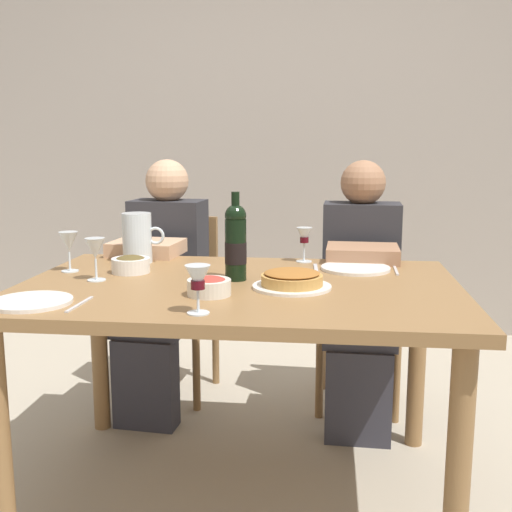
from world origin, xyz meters
name	(u,v)px	position (x,y,z in m)	size (l,w,h in m)	color
ground_plane	(240,488)	(0.00, 0.00, 0.00)	(8.00, 8.00, 0.00)	#B2A893
back_wall	(284,117)	(0.00, 2.06, 1.40)	(8.00, 0.10, 2.80)	#A3998E
dining_table	(239,310)	(0.00, 0.00, 0.67)	(1.50, 1.00, 0.76)	olive
wine_bottle	(236,242)	(-0.02, 0.06, 0.89)	(0.08, 0.08, 0.31)	black
water_pitcher	(138,241)	(-0.46, 0.34, 0.85)	(0.17, 0.12, 0.20)	silver
baked_tart	(292,280)	(0.18, -0.04, 0.79)	(0.26, 0.26, 0.06)	white
salad_bowl	(209,286)	(-0.07, -0.17, 0.79)	(0.14, 0.14, 0.06)	silver
olive_bowl	(131,264)	(-0.42, 0.14, 0.79)	(0.14, 0.14, 0.07)	white
wine_glass_left_diner	(198,280)	(-0.06, -0.39, 0.86)	(0.07, 0.07, 0.14)	silver
wine_glass_right_diner	(304,237)	(0.21, 0.43, 0.86)	(0.06, 0.06, 0.14)	silver
wine_glass_centre	(69,243)	(-0.66, 0.13, 0.87)	(0.07, 0.07, 0.15)	silver
wine_glass_spare	(95,250)	(-0.50, -0.01, 0.87)	(0.07, 0.07, 0.15)	silver
dinner_plate_left_setting	(356,268)	(0.41, 0.29, 0.77)	(0.26, 0.26, 0.01)	white
dinner_plate_right_setting	(31,302)	(-0.58, -0.34, 0.77)	(0.24, 0.24, 0.01)	white
fork_left_setting	(316,268)	(0.26, 0.29, 0.76)	(0.16, 0.01, 0.01)	silver
knife_left_setting	(396,270)	(0.56, 0.29, 0.76)	(0.18, 0.01, 0.01)	silver
knife_right_setting	(80,304)	(-0.43, -0.34, 0.76)	(0.18, 0.01, 0.01)	silver
chair_left	(177,293)	(-0.44, 0.91, 0.50)	(0.43, 0.43, 0.87)	olive
diner_left	(161,279)	(-0.46, 0.68, 0.62)	(0.36, 0.53, 1.16)	#2D2D33
chair_right	(359,299)	(0.45, 0.88, 0.50)	(0.41, 0.41, 0.87)	olive
diner_right	(361,286)	(0.45, 0.64, 0.62)	(0.35, 0.51, 1.16)	#2D2D33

